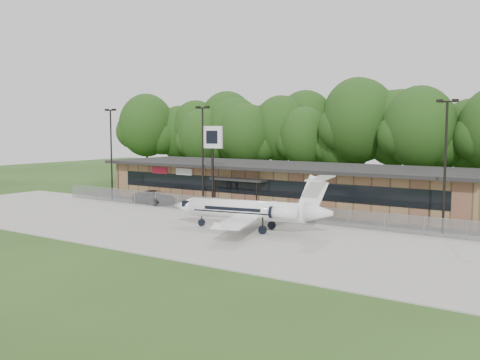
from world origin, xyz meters
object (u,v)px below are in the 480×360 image
Objects in this scene: terminal at (283,184)px; business_jet at (253,211)px; suv at (154,197)px; pole_sign at (212,146)px.

business_jet reaches higher than terminal.
suv is at bearing -146.78° from terminal.
terminal is 15.35m from business_jet.
terminal is 7.80× the size of suv.
pole_sign is at bearing 131.10° from business_jet.
terminal is 13.82m from suv.
business_jet is at bearing -103.45° from suv.
terminal is at bearing -48.00° from suv.
pole_sign is (7.48, 0.39, 5.61)m from suv.
suv is 0.63× the size of pole_sign.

